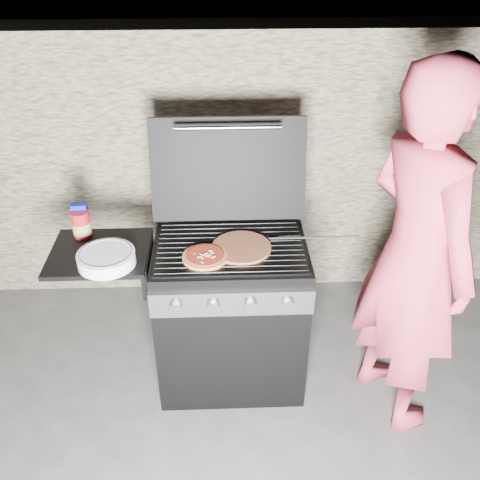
{
  "coord_description": "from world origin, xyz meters",
  "views": [
    {
      "loc": [
        -0.04,
        -2.3,
        2.42
      ],
      "look_at": [
        0.05,
        0.0,
        0.95
      ],
      "focal_mm": 40.0,
      "sensor_mm": 36.0,
      "label": 1
    }
  ],
  "objects_px": {
    "gas_grill": "(186,316)",
    "person": "(415,258)",
    "sauce_jar": "(81,224)",
    "pizza_topped": "(205,256)"
  },
  "relations": [
    {
      "from": "gas_grill",
      "to": "person",
      "type": "bearing_deg",
      "value": -11.04
    },
    {
      "from": "gas_grill",
      "to": "person",
      "type": "xyz_separation_m",
      "value": [
        1.13,
        -0.22,
        0.51
      ]
    },
    {
      "from": "person",
      "to": "sauce_jar",
      "type": "bearing_deg",
      "value": 56.5
    },
    {
      "from": "sauce_jar",
      "to": "person",
      "type": "bearing_deg",
      "value": -12.56
    },
    {
      "from": "gas_grill",
      "to": "pizza_topped",
      "type": "xyz_separation_m",
      "value": [
        0.12,
        -0.1,
        0.47
      ]
    },
    {
      "from": "sauce_jar",
      "to": "person",
      "type": "height_order",
      "value": "person"
    },
    {
      "from": "sauce_jar",
      "to": "person",
      "type": "xyz_separation_m",
      "value": [
        1.66,
        -0.37,
        -0.01
      ]
    },
    {
      "from": "pizza_topped",
      "to": "sauce_jar",
      "type": "distance_m",
      "value": 0.7
    },
    {
      "from": "gas_grill",
      "to": "person",
      "type": "distance_m",
      "value": 1.26
    },
    {
      "from": "gas_grill",
      "to": "sauce_jar",
      "type": "bearing_deg",
      "value": 164.29
    }
  ]
}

